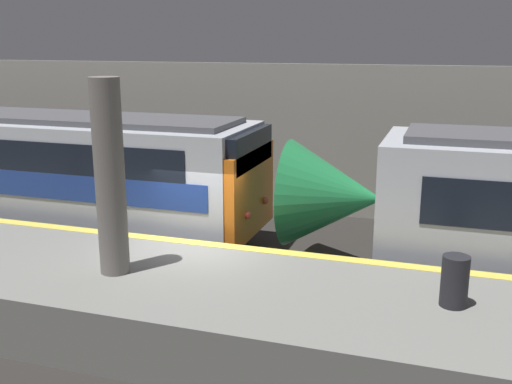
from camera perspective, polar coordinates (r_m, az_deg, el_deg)
ground_plane at (r=13.41m, az=-5.59°, el=-9.12°), size 120.00×120.00×0.00m
platform at (r=11.63m, az=-9.45°, el=-10.04°), size 40.00×3.78×1.13m
station_rear_barrier at (r=18.77m, az=2.35°, el=5.08°), size 50.00×0.15×4.62m
support_pillar_near at (r=11.04m, az=-13.74°, el=1.30°), size 0.54×0.54×3.58m
trash_bin at (r=10.25m, az=18.40°, el=-8.06°), size 0.44×0.44×0.85m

